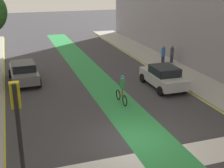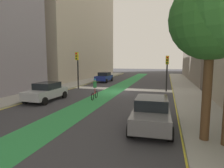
{
  "view_description": "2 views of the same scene",
  "coord_description": "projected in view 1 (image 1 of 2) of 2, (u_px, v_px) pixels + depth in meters",
  "views": [
    {
      "loc": [
        -5.2,
        -12.08,
        7.42
      ],
      "look_at": [
        0.05,
        3.66,
        1.64
      ],
      "focal_mm": 49.36,
      "sensor_mm": 36.0,
      "label": 1
    },
    {
      "loc": [
        -5.2,
        20.19,
        3.46
      ],
      "look_at": [
        -0.28,
        3.18,
        1.26
      ],
      "focal_mm": 30.23,
      "sensor_mm": 36.0,
      "label": 2
    }
  ],
  "objects": [
    {
      "name": "ground_plane",
      "position": [
        135.0,
        140.0,
        14.81
      ],
      "size": [
        120.0,
        120.0,
        0.0
      ],
      "primitive_type": "plane",
      "color": "#38383D"
    },
    {
      "name": "bike_lane_paint",
      "position": [
        149.0,
        138.0,
        15.03
      ],
      "size": [
        2.4,
        60.0,
        0.01
      ],
      "primitive_type": "cube",
      "color": "#2D8C47",
      "rests_on": "ground_plane"
    },
    {
      "name": "crosswalk_band",
      "position": [
        153.0,
        162.0,
        13.02
      ],
      "size": [
        12.0,
        1.8,
        0.01
      ],
      "primitive_type": "cube",
      "color": "silver",
      "rests_on": "ground_plane"
    },
    {
      "name": "curb_stripe_left",
      "position": [
        4.0,
        162.0,
        13.02
      ],
      "size": [
        0.16,
        60.0,
        0.01
      ],
      "primitive_type": "cube",
      "color": "yellow",
      "rests_on": "ground_plane"
    },
    {
      "name": "traffic_signal_near_left",
      "position": [
        17.0,
        114.0,
        10.92
      ],
      "size": [
        0.35,
        0.52,
        3.99
      ],
      "color": "black",
      "rests_on": "ground_plane"
    },
    {
      "name": "car_grey_left_far",
      "position": [
        24.0,
        72.0,
        22.64
      ],
      "size": [
        2.16,
        4.27,
        1.57
      ],
      "color": "slate",
      "rests_on": "ground_plane"
    },
    {
      "name": "car_silver_right_far",
      "position": [
        163.0,
        77.0,
        21.63
      ],
      "size": [
        2.04,
        4.21,
        1.57
      ],
      "color": "#B2B7BF",
      "rests_on": "ground_plane"
    },
    {
      "name": "cyclist_in_lane",
      "position": [
        122.0,
        89.0,
        18.8
      ],
      "size": [
        0.32,
        1.73,
        1.86
      ],
      "color": "black",
      "rests_on": "ground_plane"
    },
    {
      "name": "pedestrian_sidewalk_right_a",
      "position": [
        163.0,
        55.0,
        26.66
      ],
      "size": [
        0.34,
        0.34,
        1.69
      ],
      "color": "#262638",
      "rests_on": "sidewalk_right"
    },
    {
      "name": "pedestrian_sidewalk_right_b",
      "position": [
        172.0,
        54.0,
        27.41
      ],
      "size": [
        0.34,
        0.34,
        1.55
      ],
      "color": "#262638",
      "rests_on": "sidewalk_right"
    }
  ]
}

